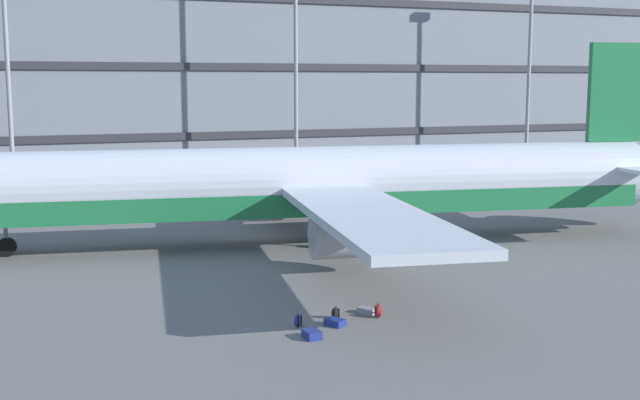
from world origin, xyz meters
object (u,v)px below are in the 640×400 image
object	(u,v)px
airliner	(308,185)
backpack_silver	(298,321)
backpack_navy	(379,311)
backpack_upright	(335,313)
suitcase_small	(312,334)
suitcase_red	(335,322)
suitcase_teal	(367,311)

from	to	relation	value
airliner	backpack_silver	size ratio (longest dim) A/B	85.87
backpack_navy	backpack_upright	distance (m)	1.53
backpack_navy	suitcase_small	bearing A→B (deg)	-156.34
suitcase_red	backpack_navy	size ratio (longest dim) A/B	1.44
airliner	suitcase_red	size ratio (longest dim) A/B	54.96
backpack_navy	backpack_upright	bearing A→B (deg)	161.19
airliner	backpack_upright	size ratio (longest dim) A/B	95.74
suitcase_red	backpack_navy	xyz separation A→B (m)	(1.80, 0.31, 0.12)
suitcase_red	backpack_navy	distance (m)	1.83
backpack_navy	backpack_silver	xyz separation A→B (m)	(-3.04, 0.01, -0.02)
airliner	backpack_silver	xyz separation A→B (m)	(-5.37, -13.37, -2.81)
suitcase_teal	backpack_silver	bearing A→B (deg)	-167.63
airliner	backpack_navy	xyz separation A→B (m)	(-2.33, -13.38, -2.79)
backpack_upright	airliner	bearing A→B (deg)	73.64
suitcase_teal	airliner	bearing A→B (deg)	78.89
suitcase_teal	suitcase_red	world-z (taller)	suitcase_red
suitcase_teal	suitcase_small	size ratio (longest dim) A/B	1.06
airliner	suitcase_teal	world-z (taller)	airliner
suitcase_red	backpack_silver	distance (m)	1.28
airliner	backpack_upright	distance (m)	13.73
airliner	suitcase_red	world-z (taller)	airliner
suitcase_small	backpack_navy	size ratio (longest dim) A/B	1.28
airliner	suitcase_small	size ratio (longest dim) A/B	61.89
suitcase_red	suitcase_teal	bearing A→B (deg)	30.34
backpack_upright	backpack_silver	bearing A→B (deg)	-163.10
suitcase_red	suitcase_small	distance (m)	1.59
suitcase_small	backpack_silver	distance (m)	1.34
backpack_silver	suitcase_small	bearing A→B (deg)	-89.69
suitcase_red	backpack_navy	world-z (taller)	backpack_navy
airliner	suitcase_small	xyz separation A→B (m)	(-5.36, -14.71, -2.89)
suitcase_teal	suitcase_red	bearing A→B (deg)	-149.66
suitcase_red	backpack_silver	xyz separation A→B (m)	(-1.24, 0.33, 0.10)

